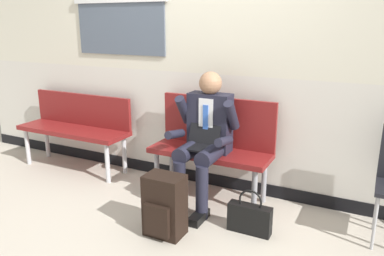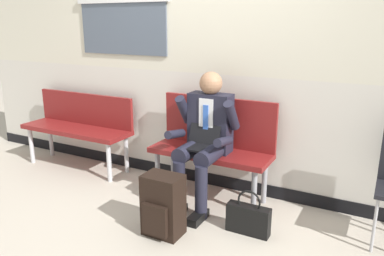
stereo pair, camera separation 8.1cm
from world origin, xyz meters
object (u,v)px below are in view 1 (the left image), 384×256
backpack (164,206)px  handbag (250,218)px  bench_empty (77,124)px  person_seated (204,136)px  bench_with_person (213,141)px

backpack → handbag: backpack is taller
bench_empty → person_seated: bearing=-6.4°
bench_empty → handbag: (2.29, -0.51, -0.39)m
person_seated → handbag: 0.83m
bench_empty → person_seated: size_ratio=1.10×
bench_empty → backpack: (1.68, -0.85, -0.27)m
person_seated → handbag: bearing=-29.3°
bench_with_person → handbag: (0.56, -0.52, -0.43)m
person_seated → backpack: size_ratio=2.43×
bench_with_person → backpack: size_ratio=2.28×
backpack → bench_empty: bearing=153.3°
backpack → handbag: bearing=29.2°
backpack → handbag: (0.60, 0.34, -0.12)m
bench_with_person → person_seated: person_seated is taller
bench_empty → backpack: bearing=-26.7°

